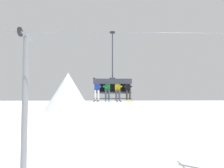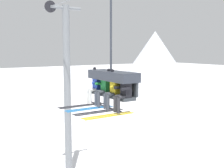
{
  "view_description": "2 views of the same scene",
  "coord_description": "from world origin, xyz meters",
  "px_view_note": "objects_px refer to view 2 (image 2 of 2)",
  "views": [
    {
      "loc": [
        -1.28,
        -10.97,
        5.39
      ],
      "look_at": [
        -1.06,
        -0.67,
        5.87
      ],
      "focal_mm": 28.0,
      "sensor_mm": 36.0,
      "label": 1
    },
    {
      "loc": [
        6.8,
        -5.82,
        6.9
      ],
      "look_at": [
        -0.94,
        -0.82,
        5.75
      ],
      "focal_mm": 45.0,
      "sensor_mm": 36.0,
      "label": 2
    }
  ],
  "objects_px": {
    "lift_tower_near": "(67,91)",
    "skier_blue": "(94,86)",
    "skier_yellow": "(112,89)",
    "skier_black": "(123,92)",
    "chairlift_chair": "(113,79)",
    "skier_green": "(103,87)"
  },
  "relations": [
    {
      "from": "lift_tower_near",
      "to": "skier_yellow",
      "type": "relative_size",
      "value": 5.42
    },
    {
      "from": "chairlift_chair",
      "to": "skier_yellow",
      "type": "xyz_separation_m",
      "value": [
        0.29,
        -0.21,
        -0.31
      ]
    },
    {
      "from": "chairlift_chair",
      "to": "skier_black",
      "type": "height_order",
      "value": "chairlift_chair"
    },
    {
      "from": "lift_tower_near",
      "to": "skier_blue",
      "type": "xyz_separation_m",
      "value": [
        4.53,
        -0.92,
        0.82
      ]
    },
    {
      "from": "chairlift_chair",
      "to": "skier_blue",
      "type": "height_order",
      "value": "chairlift_chair"
    },
    {
      "from": "skier_yellow",
      "to": "skier_black",
      "type": "distance_m",
      "value": 0.6
    },
    {
      "from": "skier_blue",
      "to": "skier_green",
      "type": "bearing_deg",
      "value": 0.0
    },
    {
      "from": "lift_tower_near",
      "to": "skier_green",
      "type": "relative_size",
      "value": 5.42
    },
    {
      "from": "lift_tower_near",
      "to": "chairlift_chair",
      "type": "xyz_separation_m",
      "value": [
        5.42,
        -0.71,
        1.13
      ]
    },
    {
      "from": "lift_tower_near",
      "to": "skier_black",
      "type": "bearing_deg",
      "value": -8.4
    },
    {
      "from": "skier_yellow",
      "to": "skier_black",
      "type": "relative_size",
      "value": 1.0
    },
    {
      "from": "chairlift_chair",
      "to": "skier_blue",
      "type": "bearing_deg",
      "value": -166.54
    },
    {
      "from": "skier_green",
      "to": "lift_tower_near",
      "type": "bearing_deg",
      "value": 169.77
    },
    {
      "from": "skier_blue",
      "to": "skier_black",
      "type": "relative_size",
      "value": 1.0
    },
    {
      "from": "lift_tower_near",
      "to": "skier_blue",
      "type": "distance_m",
      "value": 4.69
    },
    {
      "from": "chairlift_chair",
      "to": "skier_blue",
      "type": "distance_m",
      "value": 0.97
    },
    {
      "from": "skier_green",
      "to": "skier_black",
      "type": "distance_m",
      "value": 1.18
    },
    {
      "from": "lift_tower_near",
      "to": "skier_green",
      "type": "xyz_separation_m",
      "value": [
        5.13,
        -0.92,
        0.82
      ]
    },
    {
      "from": "skier_blue",
      "to": "skier_black",
      "type": "bearing_deg",
      "value": -0.22
    },
    {
      "from": "chairlift_chair",
      "to": "skier_green",
      "type": "height_order",
      "value": "chairlift_chair"
    },
    {
      "from": "skier_blue",
      "to": "skier_black",
      "type": "xyz_separation_m",
      "value": [
        1.78,
        -0.01,
        -0.02
      ]
    },
    {
      "from": "lift_tower_near",
      "to": "skier_yellow",
      "type": "height_order",
      "value": "lift_tower_near"
    }
  ]
}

